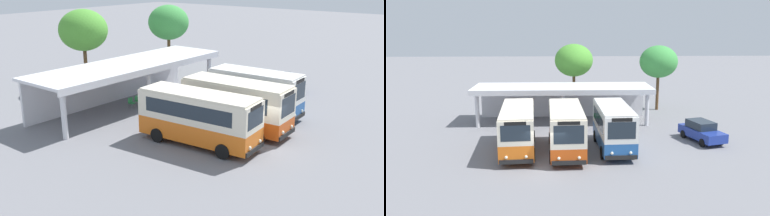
# 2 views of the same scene
# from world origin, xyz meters

# --- Properties ---
(ground_plane) EXTENTS (180.00, 180.00, 0.00)m
(ground_plane) POSITION_xyz_m (0.00, 0.00, 0.00)
(ground_plane) COLOR slate
(city_bus_nearest_orange) EXTENTS (2.84, 7.68, 3.25)m
(city_bus_nearest_orange) POSITION_xyz_m (-2.17, 3.33, 1.80)
(city_bus_nearest_orange) COLOR black
(city_bus_nearest_orange) RESTS_ON ground
(city_bus_second_in_row) EXTENTS (2.68, 7.39, 3.33)m
(city_bus_second_in_row) POSITION_xyz_m (1.30, 2.90, 1.84)
(city_bus_second_in_row) COLOR black
(city_bus_second_in_row) RESTS_ON ground
(city_bus_middle_cream) EXTENTS (2.56, 6.87, 3.29)m
(city_bus_middle_cream) POSITION_xyz_m (4.77, 3.52, 1.82)
(city_bus_middle_cream) COLOR black
(city_bus_middle_cream) RESTS_ON ground
(parked_car_flank) EXTENTS (2.84, 4.46, 1.62)m
(parked_car_flank) POSITION_xyz_m (12.01, 5.39, 0.83)
(parked_car_flank) COLOR black
(parked_car_flank) RESTS_ON ground
(terminal_canopy) EXTENTS (16.57, 4.89, 3.40)m
(terminal_canopy) POSITION_xyz_m (1.06, 12.99, 2.60)
(terminal_canopy) COLOR silver
(terminal_canopy) RESTS_ON ground
(waiting_chair_end_by_column) EXTENTS (0.46, 0.46, 0.86)m
(waiting_chair_end_by_column) POSITION_xyz_m (0.46, 11.77, 0.52)
(waiting_chair_end_by_column) COLOR slate
(waiting_chair_end_by_column) RESTS_ON ground
(waiting_chair_second_from_end) EXTENTS (0.46, 0.46, 0.86)m
(waiting_chair_second_from_end) POSITION_xyz_m (1.17, 11.77, 0.52)
(waiting_chair_second_from_end) COLOR slate
(waiting_chair_second_from_end) RESTS_ON ground
(waiting_chair_middle_seat) EXTENTS (0.46, 0.46, 0.86)m
(waiting_chair_middle_seat) POSITION_xyz_m (1.87, 11.79, 0.52)
(waiting_chair_middle_seat) COLOR slate
(waiting_chair_middle_seat) RESTS_ON ground
(waiting_chair_fourth_seat) EXTENTS (0.46, 0.46, 0.86)m
(waiting_chair_fourth_seat) POSITION_xyz_m (2.58, 11.80, 0.52)
(waiting_chair_fourth_seat) COLOR slate
(waiting_chair_fourth_seat) RESTS_ON ground
(roadside_tree_behind_canopy) EXTENTS (4.20, 4.20, 6.98)m
(roadside_tree_behind_canopy) POSITION_xyz_m (2.30, 19.22, 5.17)
(roadside_tree_behind_canopy) COLOR brown
(roadside_tree_behind_canopy) RESTS_ON ground
(roadside_tree_east_of_canopy) EXTENTS (4.01, 4.01, 6.90)m
(roadside_tree_east_of_canopy) POSITION_xyz_m (11.22, 17.26, 5.17)
(roadside_tree_east_of_canopy) COLOR brown
(roadside_tree_east_of_canopy) RESTS_ON ground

